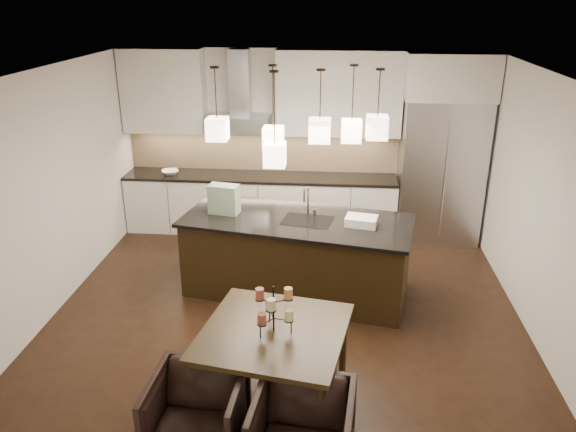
# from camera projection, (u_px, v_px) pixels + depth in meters

# --- Properties ---
(floor) EXTENTS (5.50, 5.50, 0.02)m
(floor) POSITION_uv_depth(u_px,v_px,m) (287.00, 311.00, 6.75)
(floor) COLOR black
(floor) RESTS_ON ground
(ceiling) EXTENTS (5.50, 5.50, 0.02)m
(ceiling) POSITION_uv_depth(u_px,v_px,m) (286.00, 72.00, 5.71)
(ceiling) COLOR white
(ceiling) RESTS_ON wall_back
(wall_back) EXTENTS (5.50, 0.02, 2.80)m
(wall_back) POSITION_uv_depth(u_px,v_px,m) (302.00, 141.00, 8.78)
(wall_back) COLOR silver
(wall_back) RESTS_ON ground
(wall_front) EXTENTS (5.50, 0.02, 2.80)m
(wall_front) POSITION_uv_depth(u_px,v_px,m) (249.00, 347.00, 3.68)
(wall_front) COLOR silver
(wall_front) RESTS_ON ground
(wall_left) EXTENTS (0.02, 5.50, 2.80)m
(wall_left) POSITION_uv_depth(u_px,v_px,m) (48.00, 195.00, 6.45)
(wall_left) COLOR silver
(wall_left) RESTS_ON ground
(wall_right) EXTENTS (0.02, 5.50, 2.80)m
(wall_right) POSITION_uv_depth(u_px,v_px,m) (543.00, 209.00, 6.01)
(wall_right) COLOR silver
(wall_right) RESTS_ON ground
(refrigerator) EXTENTS (1.20, 0.72, 2.15)m
(refrigerator) POSITION_uv_depth(u_px,v_px,m) (440.00, 171.00, 8.38)
(refrigerator) COLOR #B7B7BA
(refrigerator) RESTS_ON floor
(fridge_panel) EXTENTS (1.26, 0.72, 0.65)m
(fridge_panel) POSITION_uv_depth(u_px,v_px,m) (450.00, 76.00, 7.87)
(fridge_panel) COLOR silver
(fridge_panel) RESTS_ON refrigerator
(lower_cabinets) EXTENTS (4.21, 0.62, 0.88)m
(lower_cabinets) POSITION_uv_depth(u_px,v_px,m) (261.00, 204.00, 8.88)
(lower_cabinets) COLOR silver
(lower_cabinets) RESTS_ON floor
(countertop) EXTENTS (4.21, 0.66, 0.04)m
(countertop) POSITION_uv_depth(u_px,v_px,m) (260.00, 177.00, 8.71)
(countertop) COLOR black
(countertop) RESTS_ON lower_cabinets
(backsplash) EXTENTS (4.21, 0.02, 0.63)m
(backsplash) POSITION_uv_depth(u_px,v_px,m) (262.00, 151.00, 8.87)
(backsplash) COLOR tan
(backsplash) RESTS_ON countertop
(upper_cab_left) EXTENTS (1.25, 0.35, 1.25)m
(upper_cab_left) POSITION_uv_depth(u_px,v_px,m) (163.00, 91.00, 8.49)
(upper_cab_left) COLOR silver
(upper_cab_left) RESTS_ON wall_back
(upper_cab_right) EXTENTS (1.85, 0.35, 1.25)m
(upper_cab_right) POSITION_uv_depth(u_px,v_px,m) (339.00, 94.00, 8.28)
(upper_cab_right) COLOR silver
(upper_cab_right) RESTS_ON wall_back
(hood_canopy) EXTENTS (0.90, 0.52, 0.24)m
(hood_canopy) POSITION_uv_depth(u_px,v_px,m) (240.00, 123.00, 8.48)
(hood_canopy) COLOR #B7B7BA
(hood_canopy) RESTS_ON wall_back
(hood_chimney) EXTENTS (0.30, 0.28, 0.96)m
(hood_chimney) POSITION_uv_depth(u_px,v_px,m) (240.00, 82.00, 8.36)
(hood_chimney) COLOR #B7B7BA
(hood_chimney) RESTS_ON hood_canopy
(fruit_bowl) EXTENTS (0.33, 0.33, 0.06)m
(fruit_bowl) POSITION_uv_depth(u_px,v_px,m) (170.00, 172.00, 8.76)
(fruit_bowl) COLOR silver
(fruit_bowl) RESTS_ON countertop
(island_body) EXTENTS (2.86, 1.58, 0.95)m
(island_body) POSITION_uv_depth(u_px,v_px,m) (297.00, 257.00, 7.03)
(island_body) COLOR black
(island_body) RESTS_ON floor
(island_top) EXTENTS (2.96, 1.68, 0.04)m
(island_top) POSITION_uv_depth(u_px,v_px,m) (297.00, 221.00, 6.85)
(island_top) COLOR black
(island_top) RESTS_ON island_body
(faucet) EXTENTS (0.16, 0.28, 0.41)m
(faucet) POSITION_uv_depth(u_px,v_px,m) (308.00, 201.00, 6.83)
(faucet) COLOR silver
(faucet) RESTS_ON island_top
(tote_bag) EXTENTS (0.40, 0.26, 0.37)m
(tote_bag) POSITION_uv_depth(u_px,v_px,m) (224.00, 199.00, 6.96)
(tote_bag) COLOR #19532A
(tote_bag) RESTS_ON island_top
(food_container) EXTENTS (0.41, 0.33, 0.11)m
(food_container) POSITION_uv_depth(u_px,v_px,m) (361.00, 221.00, 6.63)
(food_container) COLOR silver
(food_container) RESTS_ON island_top
(dining_table) EXTENTS (1.46, 1.46, 0.76)m
(dining_table) POSITION_uv_depth(u_px,v_px,m) (274.00, 365.00, 5.16)
(dining_table) COLOR black
(dining_table) RESTS_ON floor
(candelabra) EXTENTS (0.42, 0.42, 0.44)m
(candelabra) POSITION_uv_depth(u_px,v_px,m) (274.00, 309.00, 4.93)
(candelabra) COLOR black
(candelabra) RESTS_ON dining_table
(candle_a) EXTENTS (0.09, 0.09, 0.10)m
(candle_a) POSITION_uv_depth(u_px,v_px,m) (289.00, 315.00, 4.92)
(candle_a) COLOR beige
(candle_a) RESTS_ON candelabra
(candle_b) EXTENTS (0.09, 0.09, 0.10)m
(candle_b) POSITION_uv_depth(u_px,v_px,m) (270.00, 305.00, 5.07)
(candle_b) COLOR #CF893E
(candle_b) RESTS_ON candelabra
(candle_c) EXTENTS (0.09, 0.09, 0.10)m
(candle_c) POSITION_uv_depth(u_px,v_px,m) (262.00, 319.00, 4.86)
(candle_c) COLOR #994537
(candle_c) RESTS_ON candelabra
(candle_d) EXTENTS (0.09, 0.09, 0.10)m
(candle_d) POSITION_uv_depth(u_px,v_px,m) (288.00, 293.00, 4.94)
(candle_d) COLOR #CF893E
(candle_d) RESTS_ON candelabra
(candle_e) EXTENTS (0.09, 0.09, 0.10)m
(candle_e) POSITION_uv_depth(u_px,v_px,m) (260.00, 294.00, 4.94)
(candle_e) COLOR #994537
(candle_e) RESTS_ON candelabra
(candle_f) EXTENTS (0.09, 0.09, 0.10)m
(candle_f) POSITION_uv_depth(u_px,v_px,m) (271.00, 305.00, 4.77)
(candle_f) COLOR beige
(candle_f) RESTS_ON candelabra
(armchair_left) EXTENTS (0.79, 0.81, 0.70)m
(armchair_left) POSITION_uv_depth(u_px,v_px,m) (197.00, 414.00, 4.59)
(armchair_left) COLOR black
(armchair_left) RESTS_ON floor
(pendant_a) EXTENTS (0.24, 0.24, 0.26)m
(pendant_a) POSITION_uv_depth(u_px,v_px,m) (217.00, 129.00, 6.48)
(pendant_a) COLOR #F6DEBC
(pendant_a) RESTS_ON ceiling
(pendant_b) EXTENTS (0.24, 0.24, 0.26)m
(pendant_b) POSITION_uv_depth(u_px,v_px,m) (273.00, 138.00, 6.70)
(pendant_b) COLOR #F6DEBC
(pendant_b) RESTS_ON ceiling
(pendant_c) EXTENTS (0.24, 0.24, 0.26)m
(pendant_c) POSITION_uv_depth(u_px,v_px,m) (320.00, 130.00, 6.27)
(pendant_c) COLOR #F6DEBC
(pendant_c) RESTS_ON ceiling
(pendant_d) EXTENTS (0.24, 0.24, 0.26)m
(pendant_d) POSITION_uv_depth(u_px,v_px,m) (351.00, 131.00, 6.69)
(pendant_d) COLOR #F6DEBC
(pendant_d) RESTS_ON ceiling
(pendant_e) EXTENTS (0.24, 0.24, 0.26)m
(pendant_e) POSITION_uv_depth(u_px,v_px,m) (377.00, 127.00, 6.30)
(pendant_e) COLOR #F6DEBC
(pendant_e) RESTS_ON ceiling
(pendant_f) EXTENTS (0.24, 0.24, 0.26)m
(pendant_f) POSITION_uv_depth(u_px,v_px,m) (275.00, 155.00, 6.24)
(pendant_f) COLOR #F6DEBC
(pendant_f) RESTS_ON ceiling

